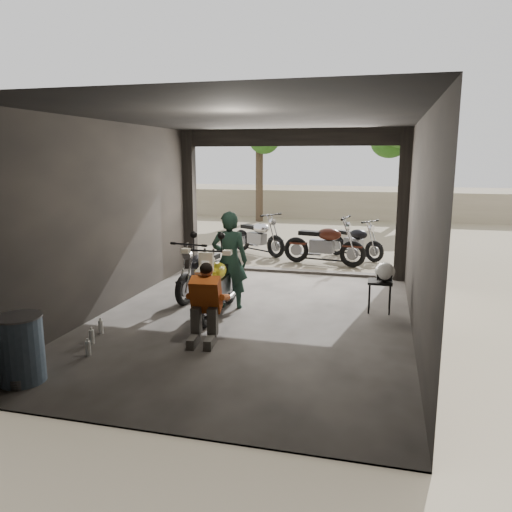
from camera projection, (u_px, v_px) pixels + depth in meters
The scene contains 16 objects.
ground at pixel (251, 320), 8.09m from camera, with size 80.00×80.00×0.00m, color #7A6D56.
garage at pixel (260, 238), 8.37m from camera, with size 7.00×7.13×3.20m.
boundary_wall at pixel (336, 205), 21.28m from camera, with size 18.00×0.30×1.20m, color gray.
tree_left at pixel (259, 122), 19.93m from camera, with size 2.20×2.20×5.60m.
tree_right at pixel (408, 133), 20.02m from camera, with size 2.20×2.20×5.00m.
main_bike at pixel (218, 279), 8.30m from camera, with size 0.75×1.84×1.22m, color beige, non-canonical shape.
left_bike at pixel (202, 268), 9.39m from camera, with size 0.67×1.63×1.10m, color black, non-canonical shape.
outside_bike_a at pixel (258, 234), 13.51m from camera, with size 0.70×1.69×1.15m, color black, non-canonical shape.
outside_bike_b at pixel (324, 240), 12.17m from camera, with size 0.74×1.79×1.21m, color #441A10, non-canonical shape.
outside_bike_c at pixel (355, 239), 12.94m from camera, with size 0.63×1.53×1.04m, color black, non-canonical shape.
rider at pixel (230, 261), 8.58m from camera, with size 0.62×0.41×1.71m, color black.
mechanic at pixel (204, 306), 7.02m from camera, with size 0.56×0.76×1.09m, color #CC591B, non-canonical shape.
stool at pixel (380, 285), 8.42m from camera, with size 0.40×0.40×0.56m.
helmet at pixel (385, 272), 8.35m from camera, with size 0.33×0.35×0.32m, color white.
oil_drum at pixel (21, 350), 5.78m from camera, with size 0.52×0.52×0.81m, color #41576E.
sign_post at pixel (431, 208), 10.23m from camera, with size 0.78×0.08×2.35m.
Camera 1 is at (2.01, -7.47, 2.60)m, focal length 35.00 mm.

